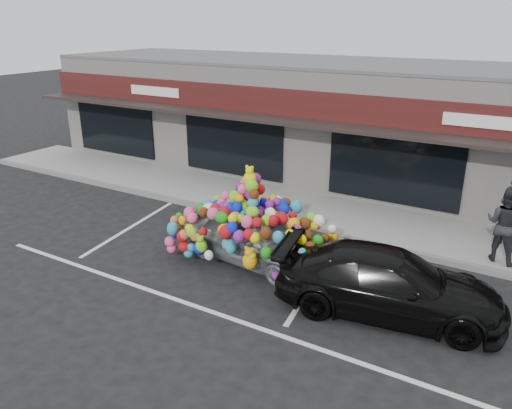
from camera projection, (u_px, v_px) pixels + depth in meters
The scene contains 11 objects.
ground at pixel (216, 254), 13.12m from camera, with size 90.00×90.00×0.00m, color black.
shop_building at pixel (340, 119), 19.15m from camera, with size 24.00×7.20×4.31m.
sidewalk at pixel (286, 205), 16.31m from camera, with size 26.00×3.00×0.15m, color #989993.
kerb at pixel (263, 220), 15.10m from camera, with size 26.00×0.18×0.16m, color slate.
parking_stripe_left at pixel (131, 227), 14.81m from camera, with size 0.12×4.40×0.01m, color silver.
parking_stripe_mid at pixel (316, 277), 11.94m from camera, with size 0.12×4.40×0.01m, color silver.
lane_line at pixel (231, 318), 10.31m from camera, with size 14.00×0.12×0.01m, color silver.
toy_car at pixel (251, 230), 12.52m from camera, with size 2.85×4.36×2.43m.
black_sedan at pixel (389, 283), 10.33m from camera, with size 4.68×1.90×1.36m, color black.
pedestrian_a at pixel (511, 211), 13.11m from camera, with size 0.67×0.44×1.83m, color black.
pedestrian_b at pixel (506, 224), 12.13m from camera, with size 0.94×0.73×1.94m, color black.
Camera 1 is at (6.95, -9.62, 5.84)m, focal length 35.00 mm.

